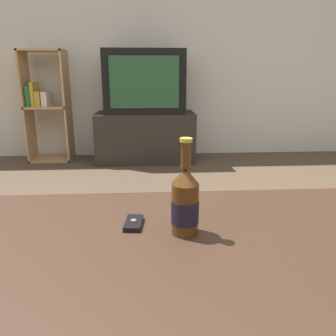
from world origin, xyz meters
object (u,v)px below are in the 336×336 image
at_px(bookshelf, 45,104).
at_px(beer_bottle, 185,202).
at_px(television, 145,82).
at_px(tv_stand, 146,137).
at_px(cell_phone, 134,223).

bearing_deg(bookshelf, beer_bottle, -66.93).
relative_size(television, bookshelf, 0.70).
bearing_deg(tv_stand, television, -90.00).
distance_m(bookshelf, cell_phone, 2.84).
xyz_separation_m(tv_stand, cell_phone, (-0.02, -2.56, 0.23)).
bearing_deg(cell_phone, beer_bottle, -15.69).
bearing_deg(cell_phone, tv_stand, 95.34).
bearing_deg(beer_bottle, cell_phone, 158.48).
distance_m(television, cell_phone, 2.58).
height_order(tv_stand, bookshelf, bookshelf).
distance_m(bookshelf, beer_bottle, 2.95).
bearing_deg(television, cell_phone, -90.50).
bearing_deg(television, bookshelf, 174.37).
distance_m(tv_stand, cell_phone, 2.57).
relative_size(bookshelf, beer_bottle, 4.27).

